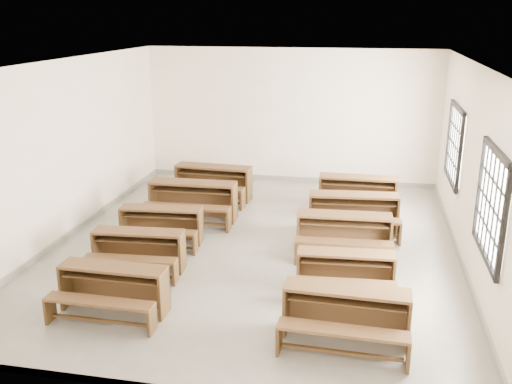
% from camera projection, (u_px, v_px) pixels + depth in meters
% --- Properties ---
extents(room, '(8.50, 8.50, 3.20)m').
position_uv_depth(room, '(261.00, 127.00, 9.50)').
color(room, gray).
rests_on(room, ground).
extents(desk_set_0, '(1.49, 0.79, 0.67)m').
position_uv_depth(desk_set_0, '(113.00, 286.00, 7.79)').
color(desk_set_0, brown).
rests_on(desk_set_0, ground).
extents(desk_set_1, '(1.51, 0.86, 0.65)m').
position_uv_depth(desk_set_1, '(138.00, 248.00, 9.08)').
color(desk_set_1, brown).
rests_on(desk_set_1, ground).
extents(desk_set_2, '(1.51, 0.87, 0.66)m').
position_uv_depth(desk_set_2, '(161.00, 223.00, 10.17)').
color(desk_set_2, brown).
rests_on(desk_set_2, ground).
extents(desk_set_3, '(1.75, 0.93, 0.78)m').
position_uv_depth(desk_set_3, '(192.00, 198.00, 11.30)').
color(desk_set_3, brown).
rests_on(desk_set_3, ground).
extents(desk_set_4, '(1.73, 0.97, 0.75)m').
position_uv_depth(desk_set_4, '(213.00, 180.00, 12.56)').
color(desk_set_4, brown).
rests_on(desk_set_4, ground).
extents(desk_set_5, '(1.59, 0.86, 0.70)m').
position_uv_depth(desk_set_5, '(346.00, 312.00, 7.08)').
color(desk_set_5, brown).
rests_on(desk_set_5, ground).
extents(desk_set_6, '(1.46, 0.82, 0.64)m').
position_uv_depth(desk_set_6, '(345.00, 270.00, 8.32)').
color(desk_set_6, brown).
rests_on(desk_set_6, ground).
extents(desk_set_7, '(1.64, 0.91, 0.72)m').
position_uv_depth(desk_set_7, '(344.00, 232.00, 9.66)').
color(desk_set_7, brown).
rests_on(desk_set_7, ground).
extents(desk_set_8, '(1.72, 0.99, 0.75)m').
position_uv_depth(desk_set_8, '(353.00, 211.00, 10.64)').
color(desk_set_8, brown).
rests_on(desk_set_8, ground).
extents(desk_set_9, '(1.60, 0.83, 0.72)m').
position_uv_depth(desk_set_9, '(357.00, 191.00, 11.88)').
color(desk_set_9, brown).
rests_on(desk_set_9, ground).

